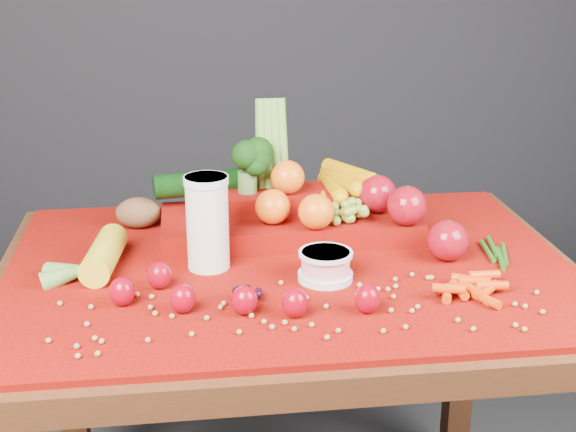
{
  "coord_description": "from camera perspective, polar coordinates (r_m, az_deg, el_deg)",
  "views": [
    {
      "loc": [
        -0.18,
        -1.38,
        1.36
      ],
      "look_at": [
        0.0,
        0.02,
        0.85
      ],
      "focal_mm": 50.0,
      "sensor_mm": 36.0,
      "label": 1
    }
  ],
  "objects": [
    {
      "name": "corn_ear",
      "position": [
        1.49,
        -14.03,
        -3.44
      ],
      "size": [
        0.2,
        0.24,
        0.06
      ],
      "rotation": [
        0.0,
        0.0,
        1.45
      ],
      "color": "gold",
      "rests_on": "red_cloth"
    },
    {
      "name": "dark_grape_cluster",
      "position": [
        1.36,
        -2.78,
        -5.66
      ],
      "size": [
        0.06,
        0.05,
        0.03
      ],
      "primitive_type": null,
      "color": "black",
      "rests_on": "red_cloth"
    },
    {
      "name": "green_bean_pile",
      "position": [
        1.6,
        14.5,
        -2.53
      ],
      "size": [
        0.14,
        0.12,
        0.01
      ],
      "primitive_type": null,
      "color": "#205212",
      "rests_on": "red_cloth"
    },
    {
      "name": "milk_glass",
      "position": [
        1.47,
        -5.75,
        -0.23
      ],
      "size": [
        0.08,
        0.08,
        0.18
      ],
      "rotation": [
        0.0,
        0.0,
        -0.32
      ],
      "color": "beige",
      "rests_on": "red_cloth"
    },
    {
      "name": "baby_carrot_pile",
      "position": [
        1.41,
        12.62,
        -4.99
      ],
      "size": [
        0.18,
        0.17,
        0.03
      ],
      "primitive_type": null,
      "color": "#C23706",
      "rests_on": "red_cloth"
    },
    {
      "name": "soybean_scatter",
      "position": [
        1.33,
        1.23,
        -6.56
      ],
      "size": [
        0.84,
        0.24,
        0.01
      ],
      "primitive_type": null,
      "color": "olive",
      "rests_on": "red_cloth"
    },
    {
      "name": "red_cloth",
      "position": [
        1.52,
        0.1,
        -3.6
      ],
      "size": [
        1.05,
        0.75,
        0.01
      ],
      "primitive_type": "cube",
      "color": "#7E0C04",
      "rests_on": "table"
    },
    {
      "name": "produce_mound",
      "position": [
        1.64,
        0.86,
        0.67
      ],
      "size": [
        0.6,
        0.36,
        0.27
      ],
      "color": "#7E0C04",
      "rests_on": "red_cloth"
    },
    {
      "name": "table",
      "position": [
        1.56,
        0.1,
        -7.01
      ],
      "size": [
        1.1,
        0.8,
        0.75
      ],
      "color": "#341C0C",
      "rests_on": "ground"
    },
    {
      "name": "potato",
      "position": [
        1.71,
        -10.58,
        0.24
      ],
      "size": [
        0.1,
        0.07,
        0.07
      ],
      "primitive_type": "ellipsoid",
      "color": "brown",
      "rests_on": "red_cloth"
    },
    {
      "name": "strawberry_scatter",
      "position": [
        1.33,
        -4.35,
        -5.48
      ],
      "size": [
        0.44,
        0.18,
        0.05
      ],
      "color": "#930114",
      "rests_on": "red_cloth"
    },
    {
      "name": "yogurt_bowl",
      "position": [
        1.44,
        2.69,
        -3.47
      ],
      "size": [
        0.1,
        0.1,
        0.05
      ],
      "rotation": [
        0.0,
        0.0,
        0.16
      ],
      "color": "silver",
      "rests_on": "red_cloth"
    }
  ]
}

